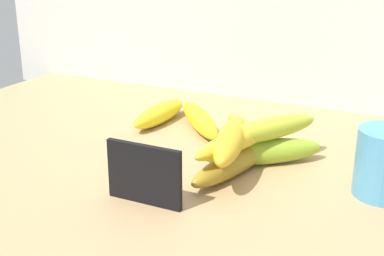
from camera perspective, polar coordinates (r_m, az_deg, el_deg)
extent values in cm
cube|color=tan|center=(88.63, -3.36, -3.91)|extent=(110.00, 76.00, 3.00)
cube|color=black|center=(71.39, -5.13, -4.95)|extent=(11.00, 0.80, 8.40)
cube|color=brown|center=(73.69, -4.72, -7.48)|extent=(9.90, 1.20, 0.60)
ellipsoid|color=yellow|center=(100.05, 0.59, 0.96)|extent=(16.04, 17.76, 3.72)
ellipsoid|color=yellow|center=(103.21, -3.49, 1.55)|extent=(4.73, 16.82, 3.85)
ellipsoid|color=olive|center=(80.81, 4.49, -3.72)|extent=(8.12, 20.40, 3.75)
ellipsoid|color=#8FB22B|center=(84.89, 7.54, -2.53)|extent=(18.19, 15.40, 4.14)
ellipsoid|color=#A7BA33|center=(94.45, 6.04, -0.45)|extent=(15.50, 16.68, 3.24)
ellipsoid|color=gold|center=(83.73, 8.21, -0.07)|extent=(12.99, 17.45, 3.52)
ellipsoid|color=gold|center=(78.75, 4.15, -1.27)|extent=(8.30, 19.06, 4.09)
ellipsoid|color=yellow|center=(80.52, 5.22, -1.12)|extent=(8.78, 21.01, 3.32)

